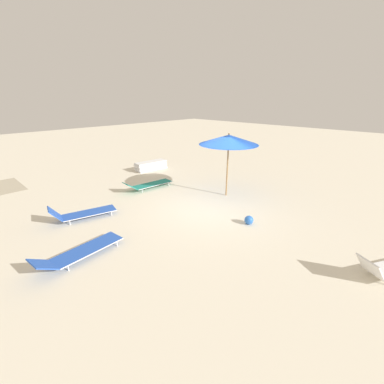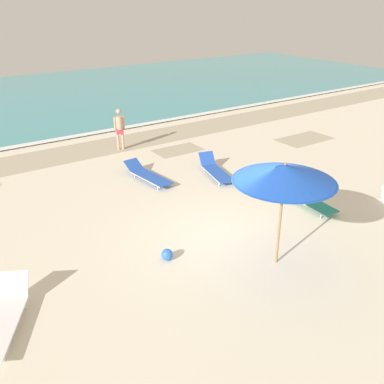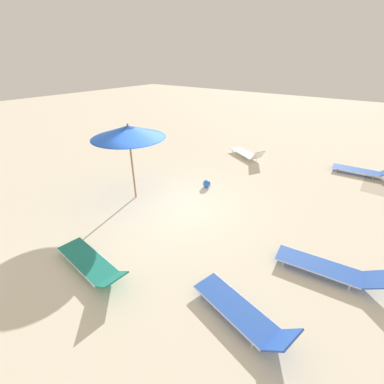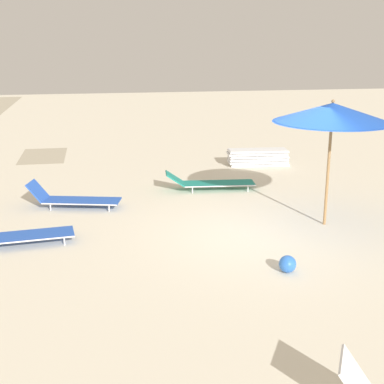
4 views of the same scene
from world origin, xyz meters
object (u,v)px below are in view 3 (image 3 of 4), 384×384
at_px(sun_lounger_beside_umbrella, 328,268).
at_px(sun_lounger_mid_beach_solo, 247,153).
at_px(sun_lounger_under_umbrella, 362,170).
at_px(sun_lounger_near_water_left, 91,263).
at_px(beach_ball, 207,184).
at_px(beach_umbrella, 128,132).
at_px(sun_lounger_near_water_right, 243,313).

distance_m(sun_lounger_beside_umbrella, sun_lounger_mid_beach_solo, 7.77).
bearing_deg(sun_lounger_under_umbrella, sun_lounger_near_water_left, -26.42).
height_order(sun_lounger_under_umbrella, sun_lounger_mid_beach_solo, sun_lounger_mid_beach_solo).
relative_size(sun_lounger_beside_umbrella, sun_lounger_mid_beach_solo, 1.07).
xyz_separation_m(sun_lounger_near_water_left, beach_ball, (-5.24, -0.22, -0.06)).
height_order(sun_lounger_under_umbrella, beach_ball, sun_lounger_under_umbrella).
xyz_separation_m(beach_umbrella, sun_lounger_beside_umbrella, (-0.10, 6.36, -2.17)).
distance_m(sun_lounger_mid_beach_solo, beach_ball, 3.92).
bearing_deg(sun_lounger_mid_beach_solo, sun_lounger_near_water_right, 54.39).
relative_size(sun_lounger_under_umbrella, sun_lounger_beside_umbrella, 0.95).
height_order(sun_lounger_under_umbrella, sun_lounger_near_water_left, sun_lounger_under_umbrella).
height_order(sun_lounger_near_water_right, sun_lounger_mid_beach_solo, sun_lounger_mid_beach_solo).
bearing_deg(sun_lounger_near_water_left, sun_lounger_near_water_right, 109.98).
bearing_deg(sun_lounger_near_water_right, beach_ball, -125.56).
height_order(sun_lounger_under_umbrella, sun_lounger_beside_umbrella, sun_lounger_under_umbrella).
bearing_deg(beach_umbrella, sun_lounger_near_water_right, 68.02).
distance_m(sun_lounger_under_umbrella, sun_lounger_near_water_left, 11.08).
bearing_deg(sun_lounger_near_water_right, sun_lounger_near_water_left, -61.19).
xyz_separation_m(sun_lounger_near_water_left, sun_lounger_near_water_right, (-0.92, 3.47, 0.01)).
xyz_separation_m(beach_umbrella, sun_lounger_near_water_right, (2.14, 5.31, -2.15)).
bearing_deg(sun_lounger_mid_beach_solo, sun_lounger_near_water_left, 31.73).
bearing_deg(beach_ball, sun_lounger_under_umbrella, 136.64).
distance_m(sun_lounger_under_umbrella, beach_ball, 6.76).
bearing_deg(sun_lounger_near_water_left, sun_lounger_beside_umbrella, 130.11).
relative_size(sun_lounger_beside_umbrella, beach_ball, 7.90).
xyz_separation_m(sun_lounger_under_umbrella, sun_lounger_near_water_left, (10.16, -4.42, -0.01)).
distance_m(sun_lounger_beside_umbrella, sun_lounger_near_water_right, 2.48).
xyz_separation_m(sun_lounger_mid_beach_solo, beach_ball, (3.91, 0.21, -0.07)).
xyz_separation_m(sun_lounger_near_water_right, beach_ball, (-4.32, -3.69, -0.07)).
relative_size(sun_lounger_beside_umbrella, sun_lounger_near_water_left, 0.99).
bearing_deg(sun_lounger_beside_umbrella, beach_ball, -119.80).
distance_m(sun_lounger_near_water_right, beach_ball, 5.68).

